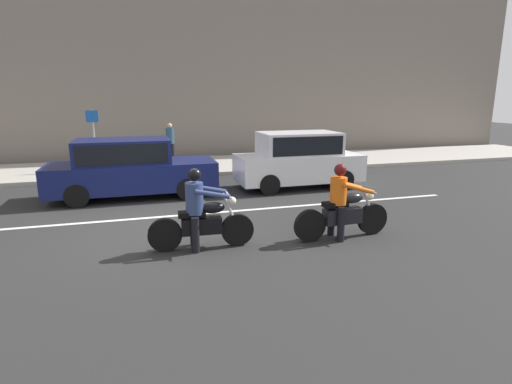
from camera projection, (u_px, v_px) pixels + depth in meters
name	position (u px, v px, depth m)	size (l,w,h in m)	color
ground_plane	(170.00, 227.00, 9.24)	(80.00, 80.00, 0.00)	#282828
sidewalk_slab	(153.00, 167.00, 16.69)	(40.00, 4.40, 0.14)	#A8A399
building_facade	(141.00, 5.00, 18.30)	(40.00, 1.40, 13.89)	slate
lane_marking_stripe	(125.00, 220.00, 9.81)	(18.00, 0.14, 0.01)	silver
motorcycle_with_rider_denim_blue	(200.00, 216.00, 7.83)	(2.06, 0.70, 1.59)	black
motorcycle_with_rider_orange_stripe	(342.00, 208.00, 8.43)	(2.16, 0.70, 1.58)	black
parked_hatchback_white	(298.00, 159.00, 13.15)	(4.03, 1.76, 1.80)	silver
parked_sedan_navy	(130.00, 168.00, 11.83)	(4.76, 1.82, 1.72)	#11194C
street_sign_post	(94.00, 134.00, 15.33)	(0.44, 0.08, 2.30)	gray
pedestrian_bystander	(170.00, 140.00, 17.23)	(0.34, 0.34, 1.68)	black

